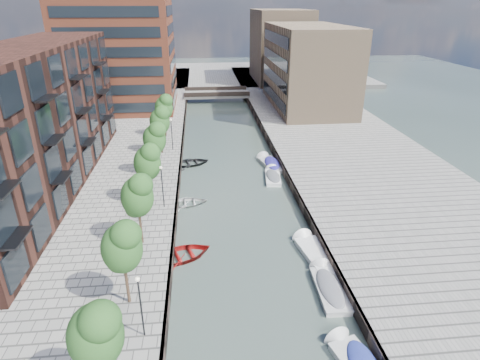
{
  "coord_description": "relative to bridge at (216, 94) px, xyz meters",
  "views": [
    {
      "loc": [
        -3.43,
        -10.08,
        18.8
      ],
      "look_at": [
        0.0,
        23.88,
        3.5
      ],
      "focal_mm": 30.0,
      "sensor_mm": 36.0,
      "label": 1
    }
  ],
  "objects": [
    {
      "name": "water",
      "position": [
        0.0,
        -32.0,
        -1.39
      ],
      "size": [
        300.0,
        300.0,
        0.0
      ],
      "primitive_type": "plane",
      "color": "#38473F",
      "rests_on": "ground"
    },
    {
      "name": "quay_right",
      "position": [
        16.0,
        -32.0,
        -0.89
      ],
      "size": [
        20.0,
        140.0,
        1.0
      ],
      "primitive_type": "cube",
      "color": "gray",
      "rests_on": "ground"
    },
    {
      "name": "quay_wall_left",
      "position": [
        -6.1,
        -32.0,
        -0.89
      ],
      "size": [
        0.25,
        140.0,
        1.0
      ],
      "primitive_type": "cube",
      "color": "#332823",
      "rests_on": "ground"
    },
    {
      "name": "quay_wall_right",
      "position": [
        6.1,
        -32.0,
        -0.89
      ],
      "size": [
        0.25,
        140.0,
        1.0
      ],
      "primitive_type": "cube",
      "color": "#332823",
      "rests_on": "ground"
    },
    {
      "name": "far_closure",
      "position": [
        0.0,
        28.0,
        -0.89
      ],
      "size": [
        80.0,
        40.0,
        1.0
      ],
      "primitive_type": "cube",
      "color": "gray",
      "rests_on": "ground"
    },
    {
      "name": "apartment_block",
      "position": [
        -20.0,
        -42.0,
        6.61
      ],
      "size": [
        8.0,
        38.0,
        14.0
      ],
      "primitive_type": "cube",
      "color": "#321913",
      "rests_on": "quay_left"
    },
    {
      "name": "tower",
      "position": [
        -17.0,
        -7.0,
        14.61
      ],
      "size": [
        18.0,
        18.0,
        30.0
      ],
      "primitive_type": "cube",
      "color": "brown",
      "rests_on": "quay_left"
    },
    {
      "name": "tan_block_near",
      "position": [
        16.0,
        -10.0,
        6.61
      ],
      "size": [
        12.0,
        25.0,
        14.0
      ],
      "primitive_type": "cube",
      "color": "#8E7357",
      "rests_on": "quay_right"
    },
    {
      "name": "tan_block_far",
      "position": [
        16.0,
        16.0,
        7.61
      ],
      "size": [
        12.0,
        20.0,
        16.0
      ],
      "primitive_type": "cube",
      "color": "#8E7357",
      "rests_on": "quay_right"
    },
    {
      "name": "bridge",
      "position": [
        0.0,
        0.0,
        0.0
      ],
      "size": [
        13.0,
        6.0,
        1.3
      ],
      "color": "gray",
      "rests_on": "ground"
    },
    {
      "name": "tree_0",
      "position": [
        -8.5,
        -68.0,
        3.92
      ],
      "size": [
        2.5,
        2.5,
        5.95
      ],
      "color": "#382619",
      "rests_on": "quay_left"
    },
    {
      "name": "tree_1",
      "position": [
        -8.5,
        -61.0,
        3.92
      ],
      "size": [
        2.5,
        2.5,
        5.95
      ],
      "color": "#382619",
      "rests_on": "quay_left"
    },
    {
      "name": "tree_2",
      "position": [
        -8.5,
        -54.0,
        3.92
      ],
      "size": [
        2.5,
        2.5,
        5.95
      ],
      "color": "#382619",
      "rests_on": "quay_left"
    },
    {
      "name": "tree_3",
      "position": [
        -8.5,
        -47.0,
        3.92
      ],
      "size": [
        2.5,
        2.5,
        5.95
      ],
      "color": "#382619",
      "rests_on": "quay_left"
    },
    {
      "name": "tree_4",
      "position": [
        -8.5,
        -40.0,
        3.92
      ],
      "size": [
        2.5,
        2.5,
        5.95
      ],
      "color": "#382619",
      "rests_on": "quay_left"
    },
    {
      "name": "tree_5",
      "position": [
        -8.5,
        -33.0,
        3.92
      ],
      "size": [
        2.5,
        2.5,
        5.95
      ],
      "color": "#382619",
      "rests_on": "quay_left"
    },
    {
      "name": "tree_6",
      "position": [
        -8.5,
        -26.0,
        3.92
      ],
      "size": [
        2.5,
        2.5,
        5.95
      ],
      "color": "#382619",
      "rests_on": "quay_left"
    },
    {
      "name": "lamp_0",
      "position": [
        -7.2,
        -64.0,
        2.12
      ],
      "size": [
        0.24,
        0.24,
        4.12
      ],
      "color": "black",
      "rests_on": "quay_left"
    },
    {
      "name": "lamp_1",
      "position": [
        -7.2,
        -48.0,
        2.12
      ],
      "size": [
        0.24,
        0.24,
        4.12
      ],
      "color": "black",
      "rests_on": "quay_left"
    },
    {
      "name": "lamp_2",
      "position": [
        -7.2,
        -32.0,
        2.12
      ],
      "size": [
        0.24,
        0.24,
        4.12
      ],
      "color": "black",
      "rests_on": "quay_left"
    },
    {
      "name": "sloop_2",
      "position": [
        -5.4,
        -55.07,
        -1.39
      ],
      "size": [
        6.0,
        5.18,
        1.04
      ],
      "primitive_type": "imported",
      "rotation": [
        0.0,
        0.0,
        1.94
      ],
      "color": "maroon",
      "rests_on": "ground"
    },
    {
      "name": "sloop_3",
      "position": [
        -5.09,
        -45.85,
        -1.39
      ],
      "size": [
        4.46,
        3.45,
        0.85
      ],
      "primitive_type": "imported",
      "rotation": [
        0.0,
        0.0,
        1.7
      ],
      "color": "silver",
      "rests_on": "ground"
    },
    {
      "name": "sloop_4",
      "position": [
        -4.89,
        -35.08,
        -1.39
      ],
      "size": [
        5.48,
        4.51,
        0.99
      ],
      "primitive_type": "imported",
      "rotation": [
        0.0,
        0.0,
        1.83
      ],
      "color": "black",
      "rests_on": "ground"
    },
    {
      "name": "motorboat_1",
      "position": [
        5.14,
        -59.86,
        -1.18
      ],
      "size": [
        2.01,
        5.33,
        1.76
      ],
      "color": "silver",
      "rests_on": "ground"
    },
    {
      "name": "motorboat_2",
      "position": [
        5.26,
        -55.51,
        -1.28
      ],
      "size": [
        2.87,
        5.87,
        1.87
      ],
      "color": "white",
      "rests_on": "ground"
    },
    {
      "name": "motorboat_3",
      "position": [
        5.0,
        -36.2,
        -1.17
      ],
      "size": [
        3.16,
        5.76,
        1.82
      ],
      "color": "#ADAEAC",
      "rests_on": "ground"
    },
    {
      "name": "motorboat_4",
      "position": [
        4.63,
        -40.09,
        -1.2
      ],
      "size": [
        2.19,
        4.91,
        1.58
      ],
      "color": "white",
      "rests_on": "ground"
    },
    {
      "name": "car",
      "position": [
        11.15,
        -15.18,
        0.22
      ],
      "size": [
        1.7,
        3.67,
        1.22
      ],
      "primitive_type": "imported",
      "rotation": [
        0.0,
        0.0,
        -0.07
      ],
      "color": "silver",
      "rests_on": "quay_right"
    }
  ]
}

